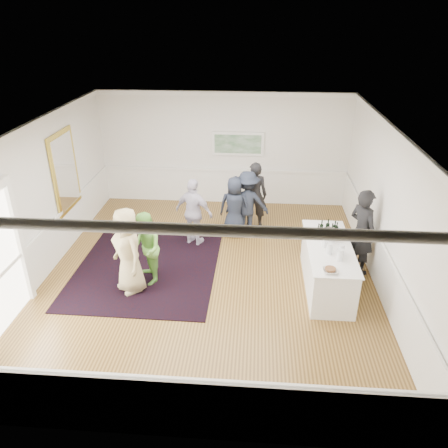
# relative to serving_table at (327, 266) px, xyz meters

# --- Properties ---
(floor) EXTENTS (8.00, 8.00, 0.00)m
(floor) POSITION_rel_serving_table_xyz_m (-2.44, 0.23, -0.48)
(floor) COLOR olive
(floor) RESTS_ON ground
(ceiling) EXTENTS (7.00, 8.00, 0.02)m
(ceiling) POSITION_rel_serving_table_xyz_m (-2.44, 0.23, 2.72)
(ceiling) COLOR white
(ceiling) RESTS_ON wall_back
(wall_left) EXTENTS (0.02, 8.00, 3.20)m
(wall_left) POSITION_rel_serving_table_xyz_m (-5.94, 0.23, 1.12)
(wall_left) COLOR white
(wall_left) RESTS_ON floor
(wall_right) EXTENTS (0.02, 8.00, 3.20)m
(wall_right) POSITION_rel_serving_table_xyz_m (1.06, 0.23, 1.12)
(wall_right) COLOR white
(wall_right) RESTS_ON floor
(wall_back) EXTENTS (7.00, 0.02, 3.20)m
(wall_back) POSITION_rel_serving_table_xyz_m (-2.44, 4.23, 1.12)
(wall_back) COLOR white
(wall_back) RESTS_ON floor
(wall_front) EXTENTS (7.00, 0.02, 3.20)m
(wall_front) POSITION_rel_serving_table_xyz_m (-2.44, -3.77, 1.12)
(wall_front) COLOR white
(wall_front) RESTS_ON floor
(wainscoting) EXTENTS (7.00, 8.00, 1.00)m
(wainscoting) POSITION_rel_serving_table_xyz_m (-2.44, 0.23, 0.02)
(wainscoting) COLOR white
(wainscoting) RESTS_ON floor
(mirror) EXTENTS (0.05, 1.25, 1.85)m
(mirror) POSITION_rel_serving_table_xyz_m (-5.89, 1.53, 1.32)
(mirror) COLOR gold
(mirror) RESTS_ON wall_left
(landscape_painting) EXTENTS (1.44, 0.06, 0.66)m
(landscape_painting) POSITION_rel_serving_table_xyz_m (-2.04, 4.18, 1.30)
(landscape_painting) COLOR white
(landscape_painting) RESTS_ON wall_back
(area_rug) EXTENTS (3.08, 4.02, 0.02)m
(area_rug) POSITION_rel_serving_table_xyz_m (-3.84, 0.63, -0.47)
(area_rug) COLOR black
(area_rug) RESTS_ON floor
(serving_table) EXTENTS (0.89, 2.33, 0.94)m
(serving_table) POSITION_rel_serving_table_xyz_m (0.00, 0.00, 0.00)
(serving_table) COLOR white
(serving_table) RESTS_ON floor
(bartender) EXTENTS (0.77, 0.83, 1.90)m
(bartender) POSITION_rel_serving_table_xyz_m (0.76, 0.66, 0.47)
(bartender) COLOR black
(bartender) RESTS_ON floor
(guest_tan) EXTENTS (1.01, 1.03, 1.79)m
(guest_tan) POSITION_rel_serving_table_xyz_m (-3.96, -0.41, 0.42)
(guest_tan) COLOR tan
(guest_tan) RESTS_ON floor
(guest_green) EXTENTS (0.85, 0.93, 1.56)m
(guest_green) POSITION_rel_serving_table_xyz_m (-3.69, -0.10, 0.30)
(guest_green) COLOR #6FB849
(guest_green) RESTS_ON floor
(guest_lilac) EXTENTS (1.05, 0.75, 1.66)m
(guest_lilac) POSITION_rel_serving_table_xyz_m (-2.94, 1.61, 0.36)
(guest_lilac) COLOR silver
(guest_lilac) RESTS_ON floor
(guest_dark_a) EXTENTS (1.06, 0.61, 1.64)m
(guest_dark_a) POSITION_rel_serving_table_xyz_m (-1.70, 2.28, 0.35)
(guest_dark_a) COLOR #1D2230
(guest_dark_a) RESTS_ON floor
(guest_dark_b) EXTENTS (0.68, 0.48, 1.75)m
(guest_dark_b) POSITION_rel_serving_table_xyz_m (-1.52, 2.70, 0.40)
(guest_dark_b) COLOR black
(guest_dark_b) RESTS_ON floor
(guest_navy) EXTENTS (0.80, 0.57, 1.55)m
(guest_navy) POSITION_rel_serving_table_xyz_m (-2.00, 2.12, 0.30)
(guest_navy) COLOR #1D2230
(guest_navy) RESTS_ON floor
(wine_bottles) EXTENTS (0.46, 0.29, 0.31)m
(wine_bottles) POSITION_rel_serving_table_xyz_m (0.02, 0.48, 0.62)
(wine_bottles) COLOR black
(wine_bottles) RESTS_ON serving_table
(juice_pitchers) EXTENTS (0.38, 0.63, 0.24)m
(juice_pitchers) POSITION_rel_serving_table_xyz_m (0.02, -0.30, 0.59)
(juice_pitchers) COLOR #8DC145
(juice_pitchers) RESTS_ON serving_table
(ice_bucket) EXTENTS (0.26, 0.26, 0.25)m
(ice_bucket) POSITION_rel_serving_table_xyz_m (0.02, 0.24, 0.58)
(ice_bucket) COLOR silver
(ice_bucket) RESTS_ON serving_table
(nut_bowl) EXTENTS (0.28, 0.28, 0.08)m
(nut_bowl) POSITION_rel_serving_table_xyz_m (-0.13, -0.96, 0.51)
(nut_bowl) COLOR white
(nut_bowl) RESTS_ON serving_table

